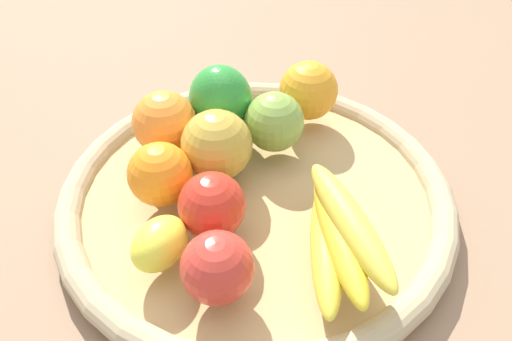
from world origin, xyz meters
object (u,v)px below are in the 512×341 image
at_px(apple_1, 274,122).
at_px(apple_3, 212,205).
at_px(apple_2, 217,145).
at_px(orange_0, 165,123).
at_px(apple_0, 217,268).
at_px(banana_bunch, 338,233).
at_px(orange_2, 160,174).
at_px(bell_pepper, 219,101).
at_px(lemon_0, 160,243).
at_px(orange_1, 308,91).

height_order(apple_1, apple_3, apple_1).
height_order(apple_2, orange_0, apple_2).
relative_size(apple_2, orange_0, 1.05).
height_order(apple_0, apple_3, apple_3).
relative_size(banana_bunch, orange_0, 2.26).
bearing_deg(orange_0, banana_bunch, 25.22).
relative_size(apple_1, banana_bunch, 0.42).
distance_m(apple_1, orange_2, 0.15).
relative_size(bell_pepper, apple_3, 1.34).
height_order(orange_2, lemon_0, orange_2).
relative_size(apple_0, lemon_0, 1.05).
bearing_deg(bell_pepper, orange_0, 46.78).
bearing_deg(lemon_0, apple_2, 136.35).
distance_m(orange_2, apple_3, 0.07).
bearing_deg(apple_3, orange_1, 127.97).
relative_size(orange_2, apple_2, 0.86).
bearing_deg(bell_pepper, apple_0, 110.00).
xyz_separation_m(orange_1, lemon_0, (0.16, -0.24, -0.01)).
bearing_deg(apple_0, lemon_0, -145.16).
bearing_deg(apple_3, orange_2, -151.29).
bearing_deg(apple_3, apple_2, 156.87).
xyz_separation_m(apple_1, orange_0, (-0.05, -0.12, 0.00)).
distance_m(bell_pepper, orange_2, 0.13).
height_order(apple_0, orange_1, orange_1).
height_order(banana_bunch, apple_2, apple_2).
xyz_separation_m(apple_0, orange_1, (-0.21, 0.20, 0.00)).
distance_m(banana_bunch, orange_2, 0.19).
height_order(bell_pepper, apple_3, bell_pepper).
distance_m(bell_pepper, lemon_0, 0.21).
bearing_deg(orange_1, orange_2, -70.41).
bearing_deg(apple_2, apple_3, -23.13).
relative_size(banana_bunch, apple_0, 2.59).
height_order(bell_pepper, orange_2, bell_pepper).
xyz_separation_m(banana_bunch, orange_1, (-0.22, 0.08, 0.01)).
xyz_separation_m(apple_0, apple_3, (-0.07, 0.02, 0.00)).
bearing_deg(banana_bunch, orange_0, -154.78).
bearing_deg(orange_2, apple_0, 5.94).
bearing_deg(apple_1, lemon_0, -55.79).
distance_m(banana_bunch, apple_0, 0.12).
bearing_deg(orange_0, apple_3, 2.80).
relative_size(bell_pepper, apple_0, 1.36).
xyz_separation_m(banana_bunch, orange_2, (-0.14, -0.13, 0.00)).
xyz_separation_m(bell_pepper, apple_2, (0.07, -0.03, -0.01)).
height_order(apple_0, orange_2, orange_2).
bearing_deg(orange_1, lemon_0, -56.47).
bearing_deg(apple_2, apple_1, 103.87).
bearing_deg(apple_1, orange_0, -111.02).
height_order(apple_1, orange_2, apple_1).
bearing_deg(orange_2, apple_1, 103.34).
height_order(apple_1, apple_2, apple_2).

